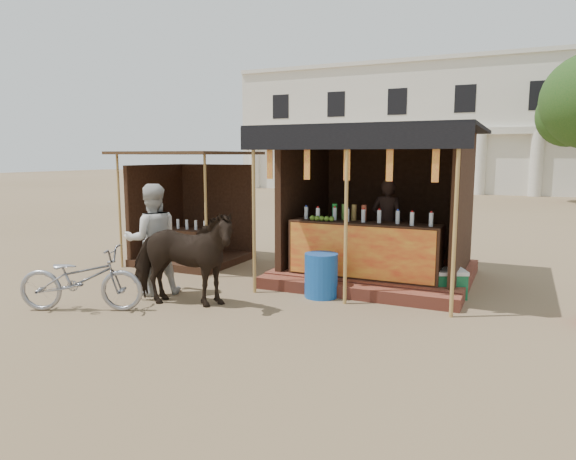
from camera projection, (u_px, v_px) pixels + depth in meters
The scene contains 9 objects.
ground at pixel (239, 324), 7.05m from camera, with size 120.00×120.00×0.00m, color #846B4C.
main_stall at pixel (377, 225), 9.50m from camera, with size 3.60×3.61×2.78m.
secondary_stall at pixel (187, 223), 11.14m from camera, with size 2.40×2.40×2.38m.
cow at pixel (182, 259), 7.80m from camera, with size 0.80×1.76×1.49m, color black.
motorbike at pixel (81, 279), 7.62m from camera, with size 0.64×1.83×0.96m, color gray.
bystander at pixel (152, 240), 8.48m from camera, with size 0.90×0.70×1.84m, color beige.
blue_barrel at pixel (321, 275), 8.37m from camera, with size 0.54×0.54×0.72m, color #1650A5.
cooler at pixel (445, 283), 8.37m from camera, with size 0.76×0.66×0.46m.
background_building at pixel (438, 130), 34.22m from camera, with size 26.00×7.45×8.18m.
Camera 1 is at (3.44, -5.89, 2.30)m, focal length 32.00 mm.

